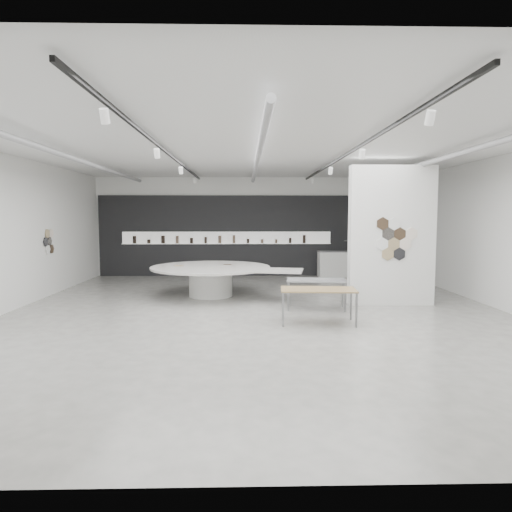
{
  "coord_description": "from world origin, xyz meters",
  "views": [
    {
      "loc": [
        -0.29,
        -10.71,
        2.31
      ],
      "look_at": [
        -0.01,
        1.2,
        1.26
      ],
      "focal_mm": 32.0,
      "sensor_mm": 36.0,
      "label": 1
    }
  ],
  "objects_px": {
    "partition_column": "(392,236)",
    "display_island": "(213,277)",
    "sample_table_stone": "(316,282)",
    "kitchen_counter": "(341,264)",
    "sample_table_wood": "(318,291)"
  },
  "relations": [
    {
      "from": "partition_column",
      "to": "display_island",
      "type": "distance_m",
      "value": 5.06
    },
    {
      "from": "sample_table_stone",
      "to": "kitchen_counter",
      "type": "bearing_deg",
      "value": 72.7
    },
    {
      "from": "sample_table_wood",
      "to": "kitchen_counter",
      "type": "xyz_separation_m",
      "value": [
        2.07,
        7.55,
        -0.2
      ]
    },
    {
      "from": "partition_column",
      "to": "sample_table_wood",
      "type": "distance_m",
      "value": 3.21
    },
    {
      "from": "sample_table_wood",
      "to": "partition_column",
      "type": "bearing_deg",
      "value": 42.57
    },
    {
      "from": "partition_column",
      "to": "sample_table_wood",
      "type": "bearing_deg",
      "value": -137.43
    },
    {
      "from": "partition_column",
      "to": "sample_table_wood",
      "type": "height_order",
      "value": "partition_column"
    },
    {
      "from": "partition_column",
      "to": "display_island",
      "type": "bearing_deg",
      "value": 164.38
    },
    {
      "from": "sample_table_stone",
      "to": "kitchen_counter",
      "type": "height_order",
      "value": "kitchen_counter"
    },
    {
      "from": "partition_column",
      "to": "kitchen_counter",
      "type": "height_order",
      "value": "partition_column"
    },
    {
      "from": "display_island",
      "to": "sample_table_wood",
      "type": "height_order",
      "value": "display_island"
    },
    {
      "from": "kitchen_counter",
      "to": "sample_table_stone",
      "type": "bearing_deg",
      "value": -107.52
    },
    {
      "from": "sample_table_stone",
      "to": "kitchen_counter",
      "type": "distance_m",
      "value": 6.35
    },
    {
      "from": "partition_column",
      "to": "display_island",
      "type": "relative_size",
      "value": 0.78
    },
    {
      "from": "sample_table_wood",
      "to": "kitchen_counter",
      "type": "height_order",
      "value": "kitchen_counter"
    }
  ]
}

